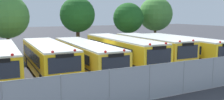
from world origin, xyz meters
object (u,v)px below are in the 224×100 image
object	(u,v)px
school_bus_4	(151,49)
tree_2	(77,15)
tree_3	(130,18)
traffic_cone	(124,90)
tree_1	(6,17)
tree_4	(156,14)
school_bus_3	(122,51)
school_bus_2	(86,55)
school_bus_1	(48,57)
school_bus_5	(180,48)

from	to	relation	value
school_bus_4	tree_2	size ratio (longest dim) A/B	1.47
tree_3	traffic_cone	xyz separation A→B (m)	(-10.06, -16.25, -4.05)
tree_1	tree_3	world-z (taller)	tree_1
tree_4	tree_1	bearing A→B (deg)	177.50
school_bus_4	traffic_cone	bearing A→B (deg)	45.77
school_bus_4	tree_4	world-z (taller)	tree_4
school_bus_3	tree_2	xyz separation A→B (m)	(-0.70, 10.51, 3.20)
school_bus_2	tree_2	size ratio (longest dim) A/B	1.67
school_bus_1	tree_1	size ratio (longest dim) A/B	1.45
school_bus_5	tree_2	size ratio (longest dim) A/B	1.64
school_bus_3	school_bus_2	bearing A→B (deg)	-0.37
school_bus_3	school_bus_4	size ratio (longest dim) A/B	1.12
tree_1	traffic_cone	size ratio (longest dim) A/B	15.65
school_bus_3	tree_3	world-z (taller)	tree_3
school_bus_1	tree_3	world-z (taller)	tree_3
tree_2	school_bus_5	bearing A→B (deg)	-55.19
tree_2	tree_3	distance (m)	7.20
tree_2	tree_3	world-z (taller)	tree_2
tree_1	tree_3	xyz separation A→B (m)	(15.34, -1.63, -0.27)
school_bus_3	school_bus_4	world-z (taller)	school_bus_3
school_bus_3	tree_1	bearing A→B (deg)	-49.84
school_bus_2	tree_4	xyz separation A→B (m)	(14.90, 10.00, 3.59)
school_bus_5	tree_2	distance (m)	13.47
school_bus_5	traffic_cone	bearing A→B (deg)	33.09
tree_2	traffic_cone	distance (m)	18.22
tree_1	traffic_cone	distance (m)	19.14
school_bus_3	school_bus_5	xyz separation A→B (m)	(6.75, -0.21, -0.08)
tree_1	school_bus_1	bearing A→B (deg)	-78.40
school_bus_3	school_bus_4	distance (m)	3.25
tree_1	school_bus_4	bearing A→B (deg)	-42.03
traffic_cone	school_bus_5	bearing A→B (deg)	32.74
school_bus_5	traffic_cone	size ratio (longest dim) A/B	25.25
tree_1	traffic_cone	xyz separation A→B (m)	(5.29, -17.89, -4.32)
school_bus_5	tree_4	world-z (taller)	tree_4
tree_4	school_bus_5	bearing A→B (deg)	-114.38
school_bus_1	tree_4	size ratio (longest dim) A/B	1.41
school_bus_4	tree_1	bearing A→B (deg)	-41.19
tree_2	tree_3	size ratio (longest dim) A/B	1.09
school_bus_3	tree_3	xyz separation A→B (m)	(6.39, 9.34, 2.81)
tree_4	traffic_cone	world-z (taller)	tree_4
tree_2	school_bus_1	bearing A→B (deg)	-119.78
school_bus_5	tree_2	bearing A→B (deg)	-54.85
school_bus_2	school_bus_3	bearing A→B (deg)	179.20
school_bus_3	school_bus_5	distance (m)	6.76
school_bus_2	school_bus_4	size ratio (longest dim) A/B	1.14
tree_4	traffic_cone	size ratio (longest dim) A/B	16.16
school_bus_2	traffic_cone	world-z (taller)	school_bus_2
tree_1	tree_4	world-z (taller)	tree_4
tree_4	traffic_cone	bearing A→B (deg)	-131.58
tree_2	traffic_cone	size ratio (longest dim) A/B	15.40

